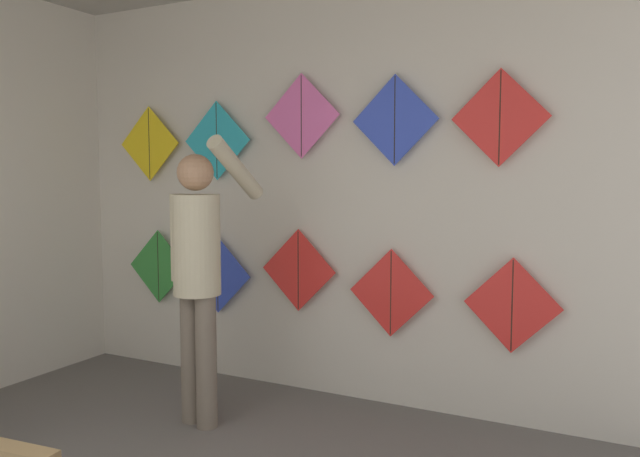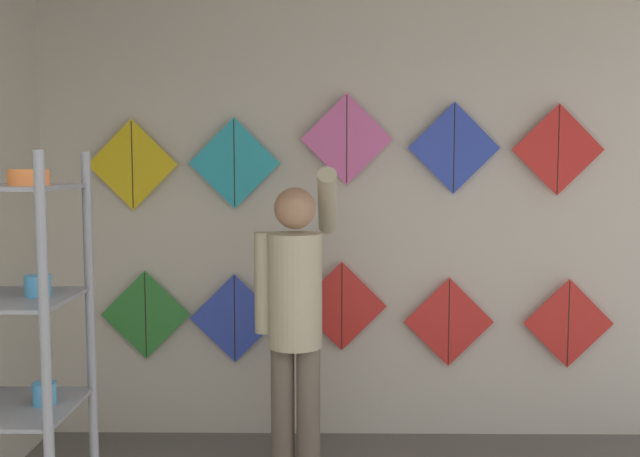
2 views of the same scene
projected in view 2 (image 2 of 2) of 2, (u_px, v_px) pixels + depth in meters
back_panel at (352, 220)px, 4.56m from camera, size 4.75×0.06×2.80m
shopkeeper at (295, 312)px, 3.74m from camera, size 0.43×0.57×1.74m
kite_0 at (146, 315)px, 4.54m from camera, size 0.57×0.01×0.57m
kite_1 at (235, 318)px, 4.53m from camera, size 0.57×0.01×0.57m
kite_2 at (342, 306)px, 4.52m from camera, size 0.57×0.01×0.57m
kite_3 at (449, 322)px, 4.52m from camera, size 0.57×0.01×0.57m
kite_4 at (568, 324)px, 4.51m from camera, size 0.57×0.01×0.57m
kite_5 at (132, 165)px, 4.45m from camera, size 0.57×0.01×0.57m
kite_6 at (234, 163)px, 4.44m from camera, size 0.57×0.01×0.57m
kite_7 at (347, 139)px, 4.42m from camera, size 0.57×0.01×0.57m
kite_8 at (454, 148)px, 4.42m from camera, size 0.57×0.01×0.57m
kite_9 at (558, 150)px, 4.41m from camera, size 0.57×0.01×0.57m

